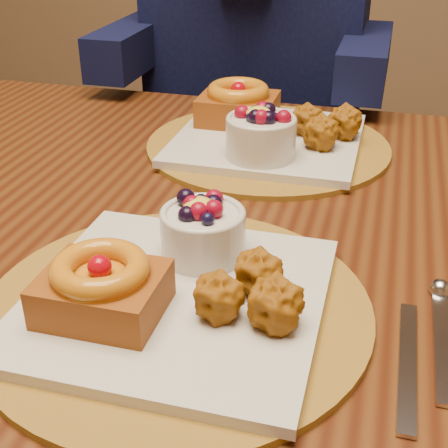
{
  "coord_description": "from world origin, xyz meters",
  "views": [
    {
      "loc": [
        0.28,
        -0.6,
        1.12
      ],
      "look_at": [
        0.14,
        -0.09,
        0.83
      ],
      "focal_mm": 50.0,
      "sensor_mm": 36.0,
      "label": 1
    }
  ],
  "objects_px": {
    "place_setting_far": "(265,131)",
    "chair_far": "(218,154)",
    "place_setting_near": "(175,286)",
    "dining_table": "(233,261)"
  },
  "relations": [
    {
      "from": "dining_table",
      "to": "place_setting_far",
      "type": "relative_size",
      "value": 4.21
    },
    {
      "from": "place_setting_far",
      "to": "chair_far",
      "type": "height_order",
      "value": "chair_far"
    },
    {
      "from": "place_setting_near",
      "to": "chair_far",
      "type": "xyz_separation_m",
      "value": [
        -0.24,
        1.02,
        -0.29
      ]
    },
    {
      "from": "place_setting_near",
      "to": "chair_far",
      "type": "relative_size",
      "value": 0.43
    },
    {
      "from": "dining_table",
      "to": "chair_far",
      "type": "xyz_separation_m",
      "value": [
        -0.25,
        0.8,
        -0.19
      ]
    },
    {
      "from": "dining_table",
      "to": "place_setting_near",
      "type": "bearing_deg",
      "value": -90.73
    },
    {
      "from": "place_setting_far",
      "to": "chair_far",
      "type": "relative_size",
      "value": 0.43
    },
    {
      "from": "place_setting_near",
      "to": "place_setting_far",
      "type": "bearing_deg",
      "value": 90.14
    },
    {
      "from": "chair_far",
      "to": "place_setting_far",
      "type": "bearing_deg",
      "value": -78.18
    },
    {
      "from": "place_setting_near",
      "to": "place_setting_far",
      "type": "relative_size",
      "value": 1.0
    }
  ]
}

